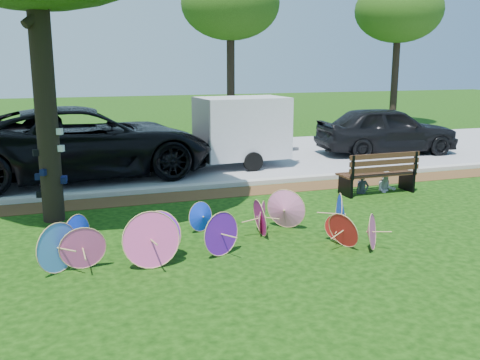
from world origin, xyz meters
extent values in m
plane|color=black|center=(0.00, 0.00, 0.00)|extent=(90.00, 90.00, 0.00)
cube|color=#472D16|center=(0.00, 4.50, 0.01)|extent=(90.00, 1.00, 0.01)
cube|color=#B7B5AD|center=(0.00, 5.20, 0.06)|extent=(90.00, 0.30, 0.12)
cube|color=gray|center=(0.00, 9.35, 0.01)|extent=(90.00, 8.00, 0.01)
cylinder|color=black|center=(-3.19, 3.38, 2.70)|extent=(0.44, 0.44, 5.40)
cone|color=#1038E4|center=(2.09, 0.58, 0.41)|extent=(0.46, 0.83, 0.83)
cone|color=red|center=(1.86, 0.23, 0.28)|extent=(0.50, 0.48, 0.56)
cone|color=pink|center=(1.20, 1.26, 0.41)|extent=(0.72, 0.69, 0.82)
cone|color=#C01E7A|center=(0.61, 0.99, 0.37)|extent=(0.24, 0.74, 0.74)
cone|color=#EF4DA0|center=(-2.74, 0.35, 0.37)|extent=(0.76, 0.27, 0.75)
cone|color=#EF4DA0|center=(0.62, 1.15, 0.33)|extent=(0.44, 0.63, 0.66)
cone|color=#1038E4|center=(-0.42, 1.63, 0.30)|extent=(0.61, 0.42, 0.61)
cone|color=#1038E4|center=(-2.76, 0.90, 0.38)|extent=(0.57, 0.67, 0.76)
cone|color=#6416B0|center=(-0.46, 0.27, 0.39)|extent=(0.77, 0.48, 0.79)
cone|color=#EF4DA0|center=(2.16, -0.31, 0.33)|extent=(0.57, 0.61, 0.67)
cone|color=#4486DE|center=(-3.15, 0.37, 0.41)|extent=(0.73, 0.65, 0.83)
cone|color=#EF4DA0|center=(-1.67, 0.13, 0.47)|extent=(0.95, 0.31, 0.96)
cone|color=#6416B0|center=(-1.47, 0.51, 0.40)|extent=(0.76, 0.69, 0.81)
cone|color=red|center=(1.79, -0.09, 0.34)|extent=(0.49, 0.73, 0.68)
imported|color=black|center=(-2.29, 7.62, 1.02)|extent=(7.64, 4.07, 2.04)
imported|color=black|center=(8.27, 8.37, 0.86)|extent=(5.24, 2.54, 1.72)
cube|color=silver|center=(2.52, 7.73, 1.25)|extent=(2.81, 1.88, 2.50)
imported|color=#333A45|center=(4.26, 3.37, 0.51)|extent=(0.38, 0.25, 1.01)
imported|color=silver|center=(4.96, 3.37, 0.52)|extent=(0.61, 0.53, 1.05)
cylinder|color=black|center=(4.62, 15.47, 2.50)|extent=(0.36, 0.36, 5.00)
ellipsoid|color=#19330B|center=(4.62, 15.47, 5.80)|extent=(4.40, 4.40, 3.20)
cylinder|color=black|center=(13.66, 15.87, 2.50)|extent=(0.36, 0.36, 5.00)
ellipsoid|color=#19330B|center=(13.66, 15.87, 5.80)|extent=(4.40, 4.40, 3.20)
camera|label=1|loc=(-2.95, -8.17, 3.29)|focal=40.00mm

